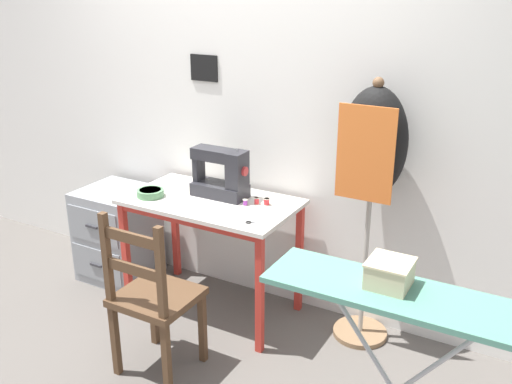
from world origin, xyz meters
name	(u,v)px	position (x,y,z in m)	size (l,w,h in m)	color
ground_plane	(187,330)	(0.00, 0.00, 0.00)	(14.00, 14.00, 0.00)	#5B5651
wall_back	(240,104)	(0.00, 0.66, 1.28)	(10.00, 0.06, 2.55)	silver
sewing_table	(210,215)	(0.00, 0.28, 0.66)	(1.04, 0.59, 0.75)	silver
sewing_machine	(223,175)	(0.04, 0.38, 0.89)	(0.36, 0.16, 0.32)	#28282D
fabric_bowl	(150,193)	(-0.35, 0.16, 0.78)	(0.17, 0.17, 0.04)	#56895B
scissors	(254,223)	(0.40, 0.12, 0.76)	(0.13, 0.08, 0.01)	silver
thread_spool_near_machine	(245,202)	(0.23, 0.32, 0.77)	(0.03, 0.03, 0.04)	purple
thread_spool_mid_table	(257,201)	(0.28, 0.37, 0.77)	(0.03, 0.03, 0.04)	red
thread_spool_far_edge	(267,202)	(0.34, 0.39, 0.77)	(0.04, 0.04, 0.04)	red
wooden_chair	(153,298)	(0.08, -0.38, 0.45)	(0.40, 0.38, 0.94)	#513823
filing_cabinet	(118,233)	(-0.83, 0.35, 0.32)	(0.46, 0.48, 0.65)	#93999E
dress_form	(373,155)	(0.93, 0.47, 1.13)	(0.36, 0.32, 1.54)	#846647
ironing_board	(404,306)	(1.38, -0.46, 0.84)	(1.09, 0.31, 0.90)	#518E7A
storage_box	(389,273)	(1.31, -0.43, 0.94)	(0.17, 0.17, 0.11)	beige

